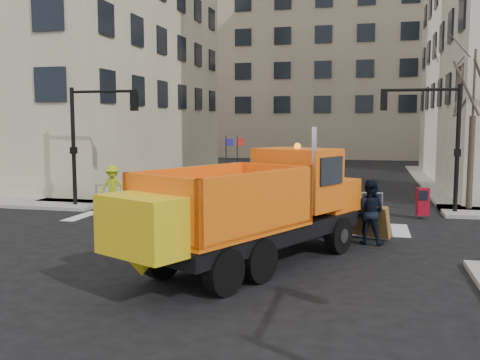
% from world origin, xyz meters
% --- Properties ---
extents(ground, '(120.00, 120.00, 0.00)m').
position_xyz_m(ground, '(0.00, 0.00, 0.00)').
color(ground, black).
rests_on(ground, ground).
extents(sidewalk_back, '(64.00, 5.00, 0.15)m').
position_xyz_m(sidewalk_back, '(0.00, 8.50, 0.07)').
color(sidewalk_back, gray).
rests_on(sidewalk_back, ground).
extents(building_far, '(30.00, 18.00, 24.00)m').
position_xyz_m(building_far, '(0.00, 52.00, 12.00)').
color(building_far, gray).
rests_on(building_far, ground).
extents(traffic_light_left, '(0.18, 0.18, 5.40)m').
position_xyz_m(traffic_light_left, '(-8.00, 7.50, 2.70)').
color(traffic_light_left, black).
rests_on(traffic_light_left, ground).
extents(traffic_light_right, '(0.18, 0.18, 5.40)m').
position_xyz_m(traffic_light_right, '(8.50, 9.50, 2.70)').
color(traffic_light_right, black).
rests_on(traffic_light_right, ground).
extents(crowd_barriers, '(12.60, 0.60, 1.10)m').
position_xyz_m(crowd_barriers, '(-0.75, 7.60, 0.55)').
color(crowd_barriers, '#9EA0A5').
rests_on(crowd_barriers, ground).
extents(street_tree, '(3.00, 3.00, 7.50)m').
position_xyz_m(street_tree, '(9.20, 10.50, 3.75)').
color(street_tree, '#382B21').
rests_on(street_tree, ground).
extents(plow_truck, '(6.50, 9.71, 3.72)m').
position_xyz_m(plow_truck, '(2.00, -0.44, 1.65)').
color(plow_truck, black).
rests_on(plow_truck, ground).
extents(cop_a, '(0.61, 0.40, 1.68)m').
position_xyz_m(cop_a, '(5.18, 5.34, 0.84)').
color(cop_a, black).
rests_on(cop_a, ground).
extents(cop_b, '(1.12, 0.95, 2.05)m').
position_xyz_m(cop_b, '(5.00, 3.04, 1.03)').
color(cop_b, black).
rests_on(cop_b, ground).
extents(cop_c, '(1.08, 0.83, 1.71)m').
position_xyz_m(cop_c, '(3.67, 3.72, 0.85)').
color(cop_c, black).
rests_on(cop_c, ground).
extents(worker, '(1.33, 0.93, 1.87)m').
position_xyz_m(worker, '(-5.77, 6.80, 1.09)').
color(worker, '#A9BE16').
rests_on(worker, sidewalk_back).
extents(newspaper_box, '(0.52, 0.48, 1.10)m').
position_xyz_m(newspaper_box, '(7.08, 8.15, 0.70)').
color(newspaper_box, maroon).
rests_on(newspaper_box, sidewalk_back).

